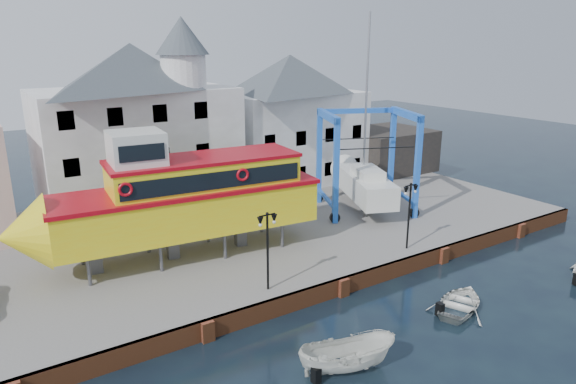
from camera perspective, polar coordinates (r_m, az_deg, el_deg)
ground at (r=28.66m, az=6.08°, el=-11.37°), size 140.00×140.00×0.00m
hardstanding at (r=36.85m, az=-4.71°, el=-3.99°), size 44.00×22.00×1.00m
quay_wall at (r=28.50m, az=5.98°, el=-10.40°), size 44.00×0.47×1.00m
building_white_main at (r=40.01m, az=-16.28°, el=7.18°), size 14.00×8.30×14.00m
building_white_right at (r=46.52m, az=0.21°, el=8.12°), size 12.00×8.00×11.20m
shed_dark at (r=51.77m, az=10.77°, el=4.64°), size 8.00×7.00×4.00m
lamp_post_left at (r=25.73m, az=-2.31°, el=-4.41°), size 1.12×0.32×4.20m
lamp_post_right at (r=31.72m, az=13.40°, el=-0.79°), size 1.12×0.32×4.20m
tour_boat at (r=30.12m, az=-12.95°, el=-0.80°), size 17.92×5.81×7.67m
travel_lift at (r=39.62m, az=8.17°, el=1.73°), size 8.15×9.67×14.31m
motorboat_a at (r=23.00m, az=6.53°, el=-19.08°), size 4.52×2.89×1.63m
motorboat_b at (r=28.76m, az=18.59°, el=-12.10°), size 4.80×4.20×0.83m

